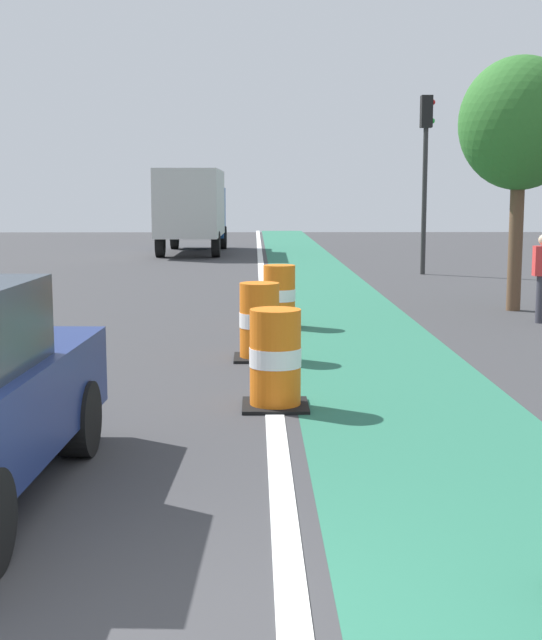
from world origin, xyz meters
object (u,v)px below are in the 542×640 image
Objects in this scene: delivery_truck_down_block at (193,206)px; traffic_barrel_mid at (259,322)px; traffic_light_corner at (426,153)px; street_tree_sidewalk at (520,125)px; traffic_barrel_back at (279,297)px; traffic_barrel_front at (275,360)px.

traffic_barrel_mid is at bearing -83.76° from delivery_truck_down_block.
street_tree_sidewalk is (0.30, -8.13, 0.17)m from traffic_light_corner.
delivery_truck_down_block reaches higher than traffic_barrel_mid.
street_tree_sidewalk is (5.15, 5.24, 3.14)m from traffic_barrel_mid.
delivery_truck_down_block is (-2.85, 19.63, 1.31)m from traffic_barrel_back.
traffic_barrel_front is 10.04m from street_tree_sidewalk.
traffic_light_corner is (4.85, 13.37, 2.97)m from traffic_barrel_mid.
delivery_truck_down_block reaches higher than traffic_barrel_front.
traffic_barrel_back is 11.57m from traffic_light_corner.
traffic_barrel_front is 6.02m from traffic_barrel_back.
traffic_light_corner is (4.48, 10.24, 2.97)m from traffic_barrel_back.
traffic_barrel_front is 25.81m from delivery_truck_down_block.
traffic_barrel_mid is 0.21× the size of traffic_light_corner.
traffic_barrel_front is 2.89m from traffic_barrel_mid.
delivery_truck_down_block is at bearing 128.02° from traffic_light_corner.
traffic_light_corner is 1.02× the size of street_tree_sidewalk.
delivery_truck_down_block is 1.53× the size of street_tree_sidewalk.
traffic_light_corner reaches higher than street_tree_sidewalk.
traffic_barrel_front and traffic_barrel_back have the same top height.
traffic_barrel_mid is at bearing -96.70° from traffic_barrel_back.
traffic_light_corner is at bearing 70.06° from traffic_barrel_mid.
delivery_truck_down_block is at bearing 96.24° from traffic_barrel_mid.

